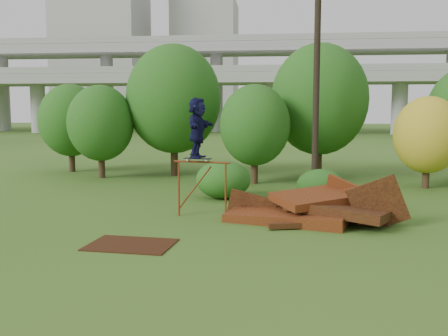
# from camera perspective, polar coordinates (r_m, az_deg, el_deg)

# --- Properties ---
(ground) EXTENTS (240.00, 240.00, 0.00)m
(ground) POSITION_cam_1_polar(r_m,az_deg,el_deg) (14.25, 2.34, -7.37)
(ground) COLOR #2D5116
(ground) RESTS_ON ground
(scrap_pile) EXTENTS (5.64, 3.39, 1.86)m
(scrap_pile) POSITION_cam_1_polar(r_m,az_deg,el_deg) (15.85, 9.84, -4.70)
(scrap_pile) COLOR #40170B
(scrap_pile) RESTS_ON ground
(grind_rail) EXTENTS (1.88, 0.45, 1.83)m
(grind_rail) POSITION_cam_1_polar(r_m,az_deg,el_deg) (16.02, -2.55, -1.31)
(grind_rail) COLOR maroon
(grind_rail) RESTS_ON ground
(skateboard) EXTENTS (0.92, 0.42, 0.09)m
(skateboard) POSITION_cam_1_polar(r_m,az_deg,el_deg) (15.99, -3.04, 1.08)
(skateboard) COLOR black
(skateboard) RESTS_ON grind_rail
(skater) EXTENTS (0.82, 1.85, 1.93)m
(skater) POSITION_cam_1_polar(r_m,az_deg,el_deg) (15.92, -3.06, 4.61)
(skater) COLOR #101137
(skater) RESTS_ON skateboard
(flat_plate) EXTENTS (2.28, 1.72, 0.03)m
(flat_plate) POSITION_cam_1_polar(r_m,az_deg,el_deg) (13.15, -10.61, -8.60)
(flat_plate) COLOR #32190A
(flat_plate) RESTS_ON ground
(tree_0) EXTENTS (3.35, 3.35, 4.73)m
(tree_0) POSITION_cam_1_polar(r_m,az_deg,el_deg) (26.15, -13.93, 4.99)
(tree_0) COLOR black
(tree_0) RESTS_ON ground
(tree_1) EXTENTS (4.94, 4.94, 6.87)m
(tree_1) POSITION_cam_1_polar(r_m,az_deg,el_deg) (26.42, -5.77, 7.84)
(tree_1) COLOR black
(tree_1) RESTS_ON ground
(tree_2) EXTENTS (3.31, 3.31, 4.66)m
(tree_2) POSITION_cam_1_polar(r_m,az_deg,el_deg) (23.41, 3.54, 4.90)
(tree_2) COLOR black
(tree_2) RESTS_ON ground
(tree_3) EXTENTS (4.92, 4.92, 6.83)m
(tree_3) POSITION_cam_1_polar(r_m,az_deg,el_deg) (26.07, 10.86, 7.70)
(tree_3) COLOR black
(tree_3) RESTS_ON ground
(tree_4) EXTENTS (2.95, 2.95, 4.07)m
(tree_4) POSITION_cam_1_polar(r_m,az_deg,el_deg) (23.69, 22.26, 3.52)
(tree_4) COLOR black
(tree_4) RESTS_ON ground
(tree_6) EXTENTS (3.52, 3.52, 4.91)m
(tree_6) POSITION_cam_1_polar(r_m,az_deg,el_deg) (29.29, -17.12, 5.22)
(tree_6) COLOR black
(tree_6) RESTS_ON ground
(shrub_left) EXTENTS (2.15, 1.99, 1.49)m
(shrub_left) POSITION_cam_1_polar(r_m,az_deg,el_deg) (19.52, -0.09, -1.33)
(shrub_left) COLOR #164211
(shrub_left) RESTS_ON ground
(shrub_right) EXTENTS (1.78, 1.63, 1.26)m
(shrub_right) POSITION_cam_1_polar(r_m,az_deg,el_deg) (19.00, 10.94, -2.02)
(shrub_right) COLOR #164211
(shrub_right) RESTS_ON ground
(utility_pole) EXTENTS (1.40, 0.28, 8.97)m
(utility_pole) POSITION_cam_1_polar(r_m,az_deg,el_deg) (22.47, 10.51, 9.35)
(utility_pole) COLOR black
(utility_pole) RESTS_ON ground
(freeway_overpass) EXTENTS (160.00, 15.00, 13.70)m
(freeway_overpass) POSITION_cam_1_polar(r_m,az_deg,el_deg) (77.02, 5.65, 11.69)
(freeway_overpass) COLOR gray
(freeway_overpass) RESTS_ON ground
(building_left) EXTENTS (18.00, 16.00, 35.00)m
(building_left) POSITION_cam_1_polar(r_m,az_deg,el_deg) (116.40, -13.72, 13.36)
(building_left) COLOR #9E9E99
(building_left) RESTS_ON ground
(building_right) EXTENTS (14.00, 14.00, 28.00)m
(building_right) POSITION_cam_1_polar(r_m,az_deg,el_deg) (117.50, -2.11, 11.75)
(building_right) COLOR #9E9E99
(building_right) RESTS_ON ground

